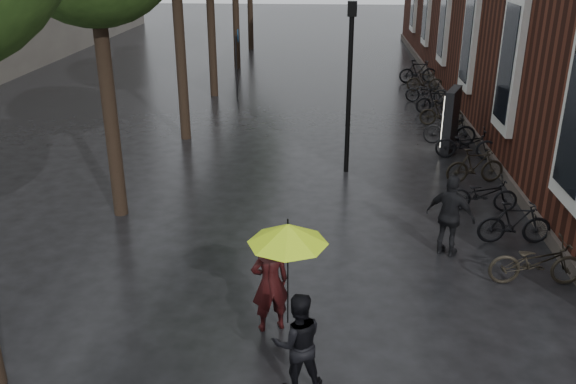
# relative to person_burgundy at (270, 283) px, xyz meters

# --- Properties ---
(person_burgundy) EXTENTS (0.74, 0.62, 1.73)m
(person_burgundy) POSITION_rel_person_burgundy_xyz_m (0.00, 0.00, 0.00)
(person_burgundy) COLOR black
(person_burgundy) RESTS_ON ground
(person_black) EXTENTS (0.85, 0.73, 1.52)m
(person_black) POSITION_rel_person_burgundy_xyz_m (0.52, -1.41, -0.11)
(person_black) COLOR black
(person_black) RESTS_ON ground
(lime_umbrella) EXTENTS (1.18, 1.18, 1.73)m
(lime_umbrella) POSITION_rel_person_burgundy_xyz_m (0.33, -0.68, 1.23)
(lime_umbrella) COLOR black
(lime_umbrella) RESTS_ON ground
(pedestrian_walking) EXTENTS (1.08, 0.88, 1.71)m
(pedestrian_walking) POSITION_rel_person_burgundy_xyz_m (3.36, 2.82, -0.01)
(pedestrian_walking) COLOR black
(pedestrian_walking) RESTS_ON ground
(parked_bicycles) EXTENTS (2.11, 18.39, 1.04)m
(parked_bicycles) POSITION_rel_person_burgundy_xyz_m (4.80, 10.31, -0.40)
(parked_bicycles) COLOR black
(parked_bicycles) RESTS_ON ground
(ad_lightbox) EXTENTS (0.29, 1.26, 1.90)m
(ad_lightbox) POSITION_rel_person_burgundy_xyz_m (4.57, 9.72, 0.09)
(ad_lightbox) COLOR black
(ad_lightbox) RESTS_ON ground
(lamp_post) EXTENTS (0.23, 0.23, 4.56)m
(lamp_post) POSITION_rel_person_burgundy_xyz_m (1.40, 7.59, 1.91)
(lamp_post) COLOR black
(lamp_post) RESTS_ON ground
(cycle_sign) EXTENTS (0.15, 0.51, 2.79)m
(cycle_sign) POSITION_rel_person_burgundy_xyz_m (-2.80, 15.76, 0.98)
(cycle_sign) COLOR #262628
(cycle_sign) RESTS_ON ground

